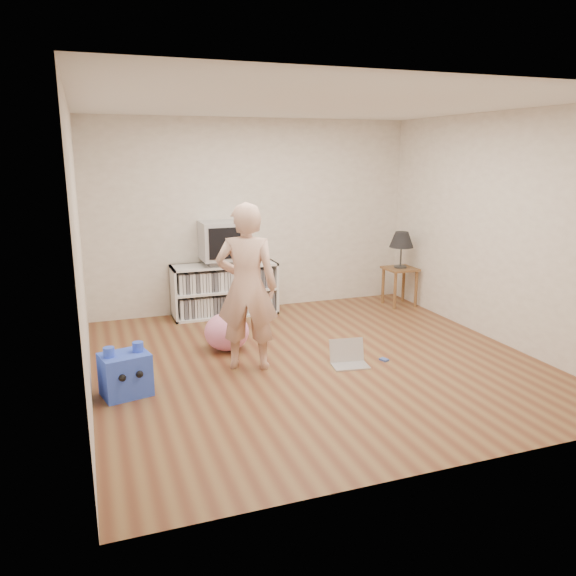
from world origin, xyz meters
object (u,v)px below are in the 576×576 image
(crt_tv, at_px, (223,240))
(table_lamp, at_px, (402,240))
(side_table, at_px, (400,277))
(person, at_px, (247,287))
(dvd_deck, at_px, (224,261))
(media_unit, at_px, (225,289))
(laptop, at_px, (348,358))
(plush_pink, at_px, (227,332))
(plush_blue, at_px, (125,374))

(crt_tv, bearing_deg, table_lamp, -8.42)
(side_table, distance_m, person, 3.17)
(dvd_deck, height_order, table_lamp, table_lamp)
(media_unit, height_order, side_table, media_unit)
(crt_tv, distance_m, laptop, 2.54)
(crt_tv, relative_size, plush_pink, 1.21)
(person, bearing_deg, plush_blue, 34.38)
(media_unit, height_order, laptop, media_unit)
(dvd_deck, bearing_deg, plush_blue, -123.22)
(laptop, bearing_deg, side_table, 55.51)
(crt_tv, xyz_separation_m, plush_blue, (-1.46, -2.23, -0.82))
(side_table, relative_size, laptop, 1.36)
(crt_tv, xyz_separation_m, laptop, (0.77, -2.23, -0.95))
(person, bearing_deg, laptop, -173.88)
(person, bearing_deg, dvd_deck, -75.23)
(dvd_deck, bearing_deg, laptop, -71.05)
(person, height_order, plush_pink, person)
(table_lamp, distance_m, person, 3.14)
(crt_tv, relative_size, plush_blue, 1.25)
(person, distance_m, plush_blue, 1.41)
(crt_tv, relative_size, table_lamp, 1.17)
(crt_tv, relative_size, laptop, 1.48)
(plush_blue, bearing_deg, media_unit, 43.92)
(media_unit, bearing_deg, laptop, -71.17)
(side_table, distance_m, plush_pink, 2.97)
(dvd_deck, xyz_separation_m, plush_blue, (-1.46, -2.24, -0.53))
(crt_tv, relative_size, side_table, 1.09)
(dvd_deck, relative_size, plush_pink, 0.91)
(plush_pink, bearing_deg, plush_blue, -143.25)
(media_unit, bearing_deg, person, -96.80)
(laptop, bearing_deg, dvd_deck, 116.94)
(table_lamp, bearing_deg, plush_pink, -160.16)
(crt_tv, height_order, plush_pink, crt_tv)
(plush_blue, bearing_deg, plush_pink, 23.70)
(dvd_deck, xyz_separation_m, person, (-0.24, -1.96, 0.11))
(plush_blue, bearing_deg, side_table, 12.28)
(crt_tv, xyz_separation_m, table_lamp, (2.48, -0.37, -0.08))
(table_lamp, xyz_separation_m, person, (-2.71, -1.59, -0.10))
(side_table, relative_size, plush_pink, 1.11)
(table_lamp, relative_size, laptop, 1.27)
(table_lamp, relative_size, plush_pink, 1.04)
(media_unit, height_order, plush_blue, media_unit)
(media_unit, bearing_deg, side_table, -8.85)
(person, xyz_separation_m, plush_blue, (-1.23, -0.28, -0.64))
(crt_tv, height_order, plush_blue, crt_tv)
(media_unit, height_order, dvd_deck, dvd_deck)
(crt_tv, distance_m, plush_blue, 2.79)
(person, xyz_separation_m, laptop, (1.00, -0.28, -0.78))
(plush_blue, bearing_deg, dvd_deck, 43.73)
(media_unit, xyz_separation_m, plush_blue, (-1.46, -2.25, -0.15))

